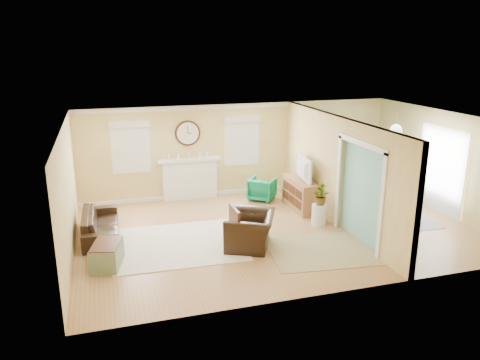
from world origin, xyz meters
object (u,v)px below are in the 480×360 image
object	(u,v)px
eames_chair	(250,230)
green_chair	(262,189)
sofa	(101,224)
credenza	(300,194)
dining_table	(373,200)

from	to	relation	value
eames_chair	green_chair	xyz separation A→B (m)	(1.28, 2.91, -0.05)
sofa	green_chair	world-z (taller)	green_chair
credenza	dining_table	size ratio (longest dim) A/B	0.71
sofa	dining_table	xyz separation A→B (m)	(6.70, -0.43, 0.06)
credenza	green_chair	bearing A→B (deg)	125.53
green_chair	sofa	bearing A→B (deg)	56.44
eames_chair	credenza	size ratio (longest dim) A/B	0.80
credenza	sofa	bearing A→B (deg)	-175.25
sofa	dining_table	bearing A→B (deg)	-92.67
dining_table	eames_chair	bearing A→B (deg)	94.37
sofa	dining_table	world-z (taller)	dining_table
credenza	dining_table	distance (m)	1.85
credenza	eames_chair	bearing A→B (deg)	-136.14
sofa	credenza	distance (m)	5.07
green_chair	dining_table	size ratio (longest dim) A/B	0.35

